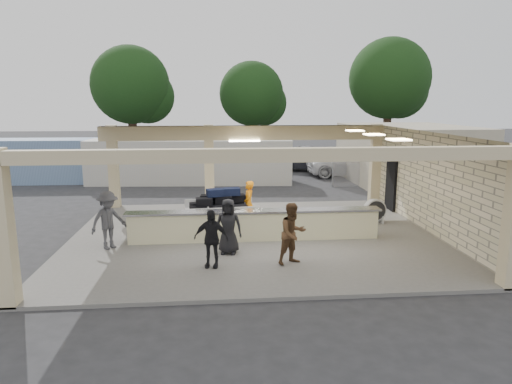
{
  "coord_description": "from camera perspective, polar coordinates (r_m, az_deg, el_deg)",
  "views": [
    {
      "loc": [
        -1.22,
        -14.65,
        4.48
      ],
      "look_at": [
        0.17,
        1.0,
        1.38
      ],
      "focal_mm": 32.0,
      "sensor_mm": 36.0,
      "label": 1
    }
  ],
  "objects": [
    {
      "name": "adjacent_building",
      "position": [
        27.04,
        18.36,
        4.5
      ],
      "size": [
        6.0,
        8.0,
        3.2
      ],
      "primitive_type": "cube",
      "color": "#B9AE93",
      "rests_on": "ground"
    },
    {
      "name": "tree_mid",
      "position": [
        40.97,
        -0.13,
        11.85
      ],
      "size": [
        6.0,
        5.6,
        8.0
      ],
      "color": "#382619",
      "rests_on": "ground"
    },
    {
      "name": "luggage_cart",
      "position": [
        15.97,
        -4.53,
        -1.93
      ],
      "size": [
        2.58,
        1.73,
        1.43
      ],
      "rotation": [
        0.0,
        0.0,
        0.09
      ],
      "color": "silver",
      "rests_on": "pavilion"
    },
    {
      "name": "baggage_handler",
      "position": [
        16.2,
        -0.94,
        -1.5
      ],
      "size": [
        0.36,
        0.62,
        1.65
      ],
      "primitive_type": "imported",
      "rotation": [
        0.0,
        0.0,
        4.66
      ],
      "color": "orange",
      "rests_on": "pavilion"
    },
    {
      "name": "baggage_counter",
      "position": [
        14.73,
        -0.16,
        -4.15
      ],
      "size": [
        8.2,
        0.58,
        0.98
      ],
      "color": "beige",
      "rests_on": "pavilion"
    },
    {
      "name": "passenger_b",
      "position": [
        12.33,
        -5.65,
        -5.8
      ],
      "size": [
        0.98,
        0.52,
        1.58
      ],
      "primitive_type": "imported",
      "rotation": [
        0.0,
        0.0,
        -0.2
      ],
      "color": "black",
      "rests_on": "pavilion"
    },
    {
      "name": "ground",
      "position": [
        15.37,
        -0.32,
        -5.77
      ],
      "size": [
        120.0,
        120.0,
        0.0
      ],
      "primitive_type": "plane",
      "color": "#29292C",
      "rests_on": "ground"
    },
    {
      "name": "passenger_c",
      "position": [
        14.47,
        -17.98,
        -3.36
      ],
      "size": [
        1.12,
        1.06,
        1.77
      ],
      "primitive_type": "imported",
      "rotation": [
        0.0,
        0.0,
        0.73
      ],
      "color": "#444449",
      "rests_on": "pavilion"
    },
    {
      "name": "car_white_a",
      "position": [
        28.69,
        11.49,
        3.38
      ],
      "size": [
        4.95,
        2.42,
        1.4
      ],
      "primitive_type": "imported",
      "rotation": [
        0.0,
        0.0,
        1.59
      ],
      "color": "white",
      "rests_on": "ground"
    },
    {
      "name": "drum_fan",
      "position": [
        17.33,
        14.61,
        -2.22
      ],
      "size": [
        0.81,
        0.44,
        0.89
      ],
      "rotation": [
        0.0,
        0.0,
        0.07
      ],
      "color": "silver",
      "rests_on": "pavilion"
    },
    {
      "name": "container_blue",
      "position": [
        28.41,
        -24.43,
        3.59
      ],
      "size": [
        9.41,
        2.42,
        2.44
      ],
      "primitive_type": "cube",
      "rotation": [
        0.0,
        0.0,
        -0.02
      ],
      "color": "#7392B9",
      "rests_on": "ground"
    },
    {
      "name": "passenger_d",
      "position": [
        13.37,
        -3.48,
        -4.31
      ],
      "size": [
        0.84,
        0.46,
        1.63
      ],
      "primitive_type": "imported",
      "rotation": [
        0.0,
        0.0,
        -0.17
      ],
      "color": "black",
      "rests_on": "pavilion"
    },
    {
      "name": "tree_left",
      "position": [
        39.36,
        -14.89,
        12.43
      ],
      "size": [
        6.6,
        6.3,
        9.0
      ],
      "color": "#382619",
      "rests_on": "ground"
    },
    {
      "name": "passenger_a",
      "position": [
        12.53,
        4.62,
        -5.2
      ],
      "size": [
        0.91,
        0.7,
        1.71
      ],
      "primitive_type": "imported",
      "rotation": [
        0.0,
        0.0,
        0.47
      ],
      "color": "brown",
      "rests_on": "pavilion"
    },
    {
      "name": "container_white",
      "position": [
        25.82,
        -8.23,
        3.81
      ],
      "size": [
        11.38,
        3.03,
        2.44
      ],
      "primitive_type": "cube",
      "rotation": [
        0.0,
        0.0,
        -0.07
      ],
      "color": "#BABAB6",
      "rests_on": "ground"
    },
    {
      "name": "pavilion",
      "position": [
        15.7,
        0.25,
        -0.33
      ],
      "size": [
        12.01,
        10.0,
        3.55
      ],
      "color": "#64625D",
      "rests_on": "ground"
    },
    {
      "name": "tree_right",
      "position": [
        42.77,
        16.66,
        13.05
      ],
      "size": [
        7.2,
        7.0,
        10.0
      ],
      "color": "#382619",
      "rests_on": "ground"
    },
    {
      "name": "car_white_b",
      "position": [
        30.32,
        17.15,
        3.66
      ],
      "size": [
        5.22,
        3.51,
        1.54
      ],
      "primitive_type": "imported",
      "rotation": [
        0.0,
        0.0,
        1.19
      ],
      "color": "white",
      "rests_on": "ground"
    },
    {
      "name": "car_dark",
      "position": [
        30.35,
        6.88,
        4.11
      ],
      "size": [
        5.02,
        2.89,
        1.58
      ],
      "primitive_type": "imported",
      "rotation": [
        0.0,
        0.0,
        1.3
      ],
      "color": "black",
      "rests_on": "ground"
    },
    {
      "name": "fence",
      "position": [
        26.84,
        22.08,
        3.02
      ],
      "size": [
        12.06,
        0.06,
        2.03
      ],
      "color": "gray",
      "rests_on": "ground"
    }
  ]
}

